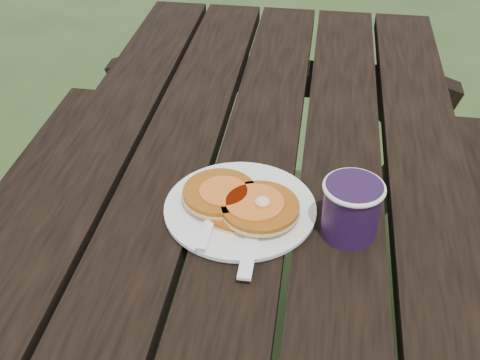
# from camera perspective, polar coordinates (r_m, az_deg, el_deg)

# --- Properties ---
(plate) EXTENTS (0.24, 0.24, 0.01)m
(plate) POSITION_cam_1_polar(r_m,az_deg,el_deg) (0.96, 0.02, -2.77)
(plate) COLOR white
(plate) RESTS_ON picnic_table
(pancake_stack) EXTENTS (0.19, 0.15, 0.04)m
(pancake_stack) POSITION_cam_1_polar(r_m,az_deg,el_deg) (0.94, 0.07, -2.11)
(pancake_stack) COLOR #AC5913
(pancake_stack) RESTS_ON plate
(knife) EXTENTS (0.02, 0.18, 0.00)m
(knife) POSITION_cam_1_polar(r_m,az_deg,el_deg) (0.90, 1.18, -5.30)
(knife) COLOR white
(knife) RESTS_ON plate
(fork) EXTENTS (0.04, 0.16, 0.01)m
(fork) POSITION_cam_1_polar(r_m,az_deg,el_deg) (0.91, -2.98, -4.28)
(fork) COLOR white
(fork) RESTS_ON plate
(coffee_cup) EXTENTS (0.09, 0.09, 0.09)m
(coffee_cup) POSITION_cam_1_polar(r_m,az_deg,el_deg) (0.91, 10.53, -2.46)
(coffee_cup) COLOR #221132
(coffee_cup) RESTS_ON picnic_table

